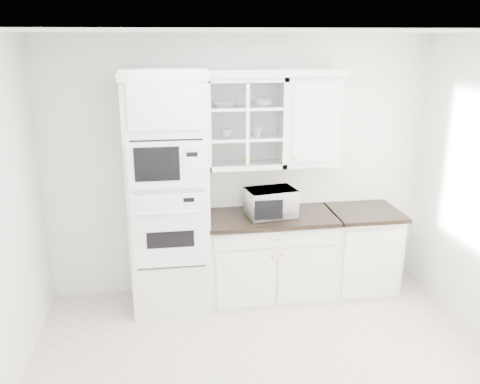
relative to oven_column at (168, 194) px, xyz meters
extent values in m
cube|color=beige|center=(0.75, -1.42, -1.19)|extent=(4.00, 3.50, 0.01)
cube|color=white|center=(0.75, 0.32, 0.15)|extent=(4.00, 0.02, 2.70)
cube|color=white|center=(0.75, -1.42, 1.49)|extent=(4.00, 3.50, 0.02)
cube|color=white|center=(0.00, 0.01, 0.00)|extent=(0.76, 0.65, 2.40)
cube|color=white|center=(0.00, -0.33, -0.26)|extent=(0.70, 0.03, 0.72)
cube|color=black|center=(0.00, -0.35, -0.34)|extent=(0.44, 0.01, 0.16)
cube|color=white|center=(0.00, -0.33, 0.37)|extent=(0.70, 0.03, 0.43)
cube|color=black|center=(-0.09, -0.35, 0.39)|extent=(0.40, 0.01, 0.31)
cube|color=white|center=(1.03, 0.03, -0.76)|extent=(1.30, 0.60, 0.88)
cube|color=black|center=(1.03, 0.00, -0.30)|extent=(1.32, 0.67, 0.04)
cube|color=white|center=(2.03, 0.03, -0.76)|extent=(0.70, 0.60, 0.88)
cube|color=black|center=(2.03, 0.00, -0.30)|extent=(0.72, 0.67, 0.04)
cube|color=white|center=(0.78, 0.17, 0.65)|extent=(0.80, 0.33, 0.90)
cube|color=white|center=(0.78, 0.17, 0.50)|extent=(0.74, 0.29, 0.02)
cube|color=white|center=(0.78, 0.17, 0.80)|extent=(0.74, 0.29, 0.02)
cube|color=white|center=(1.46, 0.17, 0.65)|extent=(0.55, 0.33, 0.90)
cube|color=white|center=(0.68, 0.14, 1.14)|extent=(2.14, 0.38, 0.07)
imported|color=white|center=(1.02, 0.01, -0.14)|extent=(0.55, 0.48, 0.28)
imported|color=white|center=(0.59, 0.17, 0.84)|extent=(0.30, 0.30, 0.06)
imported|color=white|center=(0.95, 0.15, 0.84)|extent=(0.20, 0.20, 0.06)
imported|color=white|center=(0.60, 0.15, 0.55)|extent=(0.11, 0.11, 0.08)
imported|color=white|center=(0.91, 0.17, 0.56)|extent=(0.14, 0.14, 0.10)
camera|label=1|loc=(-0.02, -4.76, 1.48)|focal=38.00mm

